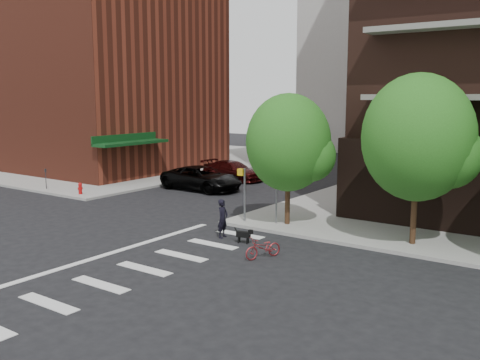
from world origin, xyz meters
name	(u,v)px	position (x,y,z in m)	size (l,w,h in m)	color
ground	(90,255)	(0.00, 0.00, 0.00)	(120.00, 120.00, 0.00)	black
sidewalk_nw	(119,157)	(-24.50, 23.50, 0.07)	(31.00, 33.00, 0.15)	gray
crosswalk	(129,265)	(2.21, 0.00, 0.01)	(3.85, 13.00, 0.01)	silver
midrise_nw	(86,50)	(-22.00, 18.00, 10.15)	(21.40, 15.50, 20.00)	maroon
tree_a	(288,143)	(4.00, 8.50, 4.04)	(4.00, 4.00, 5.90)	#301E11
tree_b	(418,138)	(10.00, 8.50, 4.54)	(4.50, 4.50, 6.65)	#301E11
pedestrian_signal	(251,187)	(2.32, 7.92, 1.85)	(2.18, 0.67, 2.60)	slate
fire_hydrant	(80,188)	(-10.50, 7.80, 0.55)	(0.24, 0.24, 0.73)	#A50C0C
parking_meter	(46,177)	(-14.00, 7.80, 0.96)	(0.10, 0.08, 1.32)	black
parked_car_black	(202,178)	(-5.81, 14.00, 0.80)	(5.73, 2.64, 1.59)	black
parked_car_maroon	(233,171)	(-6.59, 18.59, 0.72)	(4.97, 2.02, 1.44)	#380B0B
parked_car_silver	(275,159)	(-7.69, 26.40, 0.73)	(4.45, 1.55, 1.46)	#969B9E
scooter	(263,248)	(5.81, 3.59, 0.42)	(0.56, 1.60, 0.84)	maroon
dog_walker	(223,218)	(2.66, 5.16, 0.86)	(0.41, 0.63, 1.72)	black
dog	(244,234)	(3.99, 4.91, 0.39)	(0.74, 0.32, 0.62)	black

